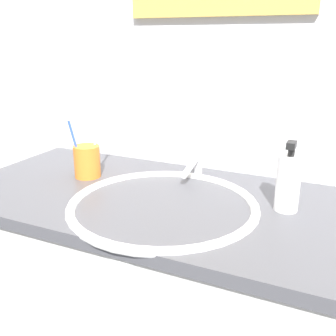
# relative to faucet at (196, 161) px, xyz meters

# --- Properties ---
(tiled_wall_back) EXTENTS (2.44, 0.04, 2.40)m
(tiled_wall_back) POSITION_rel_faucet_xyz_m (0.02, 0.14, 0.33)
(tiled_wall_back) COLOR silver
(tiled_wall_back) RESTS_ON ground
(vanity_counter) EXTENTS (1.24, 0.55, 0.82)m
(vanity_counter) POSITION_rel_faucet_xyz_m (0.02, -0.18, -0.46)
(vanity_counter) COLOR silver
(vanity_counter) RESTS_ON ground
(sink_basin) EXTENTS (0.48, 0.48, 0.10)m
(sink_basin) POSITION_rel_faucet_xyz_m (0.00, -0.23, -0.09)
(sink_basin) COLOR white
(sink_basin) RESTS_ON vanity_counter
(faucet) EXTENTS (0.02, 0.16, 0.11)m
(faucet) POSITION_rel_faucet_xyz_m (0.00, 0.00, 0.00)
(faucet) COLOR silver
(faucet) RESTS_ON sink_basin
(toothbrush_cup) EXTENTS (0.08, 0.08, 0.10)m
(toothbrush_cup) POSITION_rel_faucet_xyz_m (-0.30, -0.13, -0.00)
(toothbrush_cup) COLOR orange
(toothbrush_cup) RESTS_ON vanity_counter
(toothbrush_white) EXTENTS (0.02, 0.03, 0.20)m
(toothbrush_white) POSITION_rel_faucet_xyz_m (-0.29, -0.10, 0.07)
(toothbrush_white) COLOR white
(toothbrush_white) RESTS_ON toothbrush_cup
(toothbrush_blue) EXTENTS (0.04, 0.04, 0.19)m
(toothbrush_blue) POSITION_rel_faucet_xyz_m (-0.33, -0.15, 0.06)
(toothbrush_blue) COLOR blue
(toothbrush_blue) RESTS_ON toothbrush_cup
(soap_dispenser) EXTENTS (0.06, 0.06, 0.18)m
(soap_dispenser) POSITION_rel_faucet_xyz_m (0.28, -0.12, 0.02)
(soap_dispenser) COLOR white
(soap_dispenser) RESTS_ON vanity_counter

